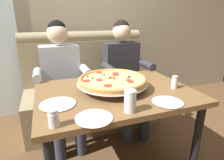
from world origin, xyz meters
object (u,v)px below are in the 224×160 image
booth_bench (90,91)px  shaker_pepper_flakes (54,119)px  pizza (112,80)px  plate_near_left (168,101)px  diner_left (62,77)px  drinking_glass (130,102)px  plate_near_right (58,103)px  diner_right (124,70)px  plate_far_side (94,117)px  dining_table (115,101)px  shaker_oregano (174,83)px

booth_bench → shaker_pepper_flakes: (-0.49, -1.27, 0.39)m
pizza → plate_near_left: bearing=-53.6°
diner_left → drinking_glass: (0.31, -0.99, 0.10)m
plate_near_right → plate_near_left: bearing=-17.6°
booth_bench → diner_left: diner_left is taller
diner_left → diner_right: size_ratio=1.00×
diner_right → plate_far_side: bearing=-122.1°
plate_far_side → pizza: bearing=56.8°
booth_bench → dining_table: size_ratio=1.30×
diner_right → plate_near_right: diner_right is taller
dining_table → diner_left: size_ratio=0.95×
plate_near_left → drinking_glass: (-0.30, -0.03, 0.05)m
dining_table → diner_right: diner_right is taller
booth_bench → dining_table: booth_bench is taller
booth_bench → plate_near_right: bearing=-114.2°
plate_near_left → drinking_glass: 0.30m
diner_left → diner_right: same height
diner_left → shaker_pepper_flakes: diner_left is taller
dining_table → shaker_pepper_flakes: bearing=-143.3°
shaker_pepper_flakes → drinking_glass: bearing=1.4°
shaker_pepper_flakes → shaker_oregano: bearing=14.7°
plate_near_left → plate_far_side: same height
diner_left → pizza: bearing=-60.6°
diner_right → dining_table: bearing=-119.0°
dining_table → shaker_pepper_flakes: size_ratio=12.24×
booth_bench → dining_table: (0.00, -0.90, 0.25)m
diner_left → plate_near_left: (0.61, -0.97, 0.04)m
dining_table → diner_left: (-0.35, 0.64, 0.06)m
pizza → shaker_pepper_flakes: size_ratio=5.68×
shaker_pepper_flakes → pizza: bearing=40.0°
shaker_pepper_flakes → plate_far_side: shaker_pepper_flakes is taller
shaker_pepper_flakes → plate_near_left: bearing=3.0°
booth_bench → drinking_glass: booth_bench is taller
diner_left → pizza: 0.70m
plate_near_left → plate_far_side: 0.53m
diner_right → plate_far_side: (-0.63, -1.00, 0.04)m
dining_table → drinking_glass: (-0.04, -0.36, 0.15)m
booth_bench → plate_far_side: (-0.27, -1.27, 0.36)m
plate_near_left → shaker_oregano: bearing=44.4°
dining_table → plate_near_right: plate_near_right is taller
pizza → diner_left: bearing=119.4°
plate_near_right → diner_right: bearing=42.6°
dining_table → pizza: (-0.01, 0.03, 0.17)m
diner_left → shaker_oregano: bearing=-42.4°
diner_left → plate_near_left: bearing=-57.9°
drinking_glass → pizza: bearing=85.6°
plate_near_left → drinking_glass: drinking_glass is taller
dining_table → shaker_pepper_flakes: 0.63m
plate_near_right → plate_far_side: bearing=-55.3°
diner_left → shaker_oregano: diner_left is taller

